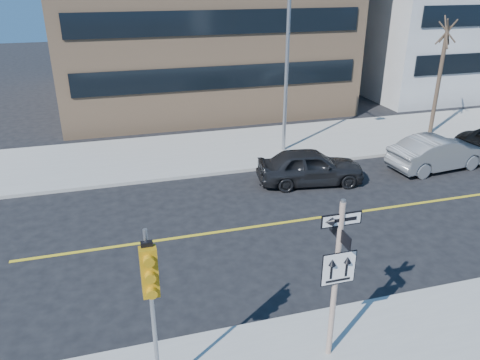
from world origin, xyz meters
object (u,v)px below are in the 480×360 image
object	(u,v)px
parked_car_b	(438,153)
sign_pole	(337,273)
streetlight_a	(289,59)
parked_car_a	(310,167)
street_tree_west	(447,34)
traffic_signal	(151,285)

from	to	relation	value
parked_car_b	sign_pole	bearing A→B (deg)	127.42
streetlight_a	parked_car_a	bearing A→B (deg)	-94.43
street_tree_west	parked_car_b	bearing A→B (deg)	-123.36
sign_pole	street_tree_west	distance (m)	19.22
traffic_signal	parked_car_b	size ratio (longest dim) A/B	0.83
traffic_signal	streetlight_a	world-z (taller)	streetlight_a
street_tree_west	streetlight_a	bearing A→B (deg)	-176.55
traffic_signal	parked_car_a	xyz separation A→B (m)	(7.71, 9.71, -2.25)
parked_car_a	parked_car_b	xyz separation A→B (m)	(6.42, -0.10, 0.01)
parked_car_a	streetlight_a	size ratio (longest dim) A/B	0.57
parked_car_b	street_tree_west	distance (m)	7.04
sign_pole	traffic_signal	bearing A→B (deg)	-177.89
parked_car_b	traffic_signal	bearing A→B (deg)	118.60
traffic_signal	streetlight_a	xyz separation A→B (m)	(8.00, 13.42, 1.73)
parked_car_a	street_tree_west	distance (m)	11.26
sign_pole	streetlight_a	distance (m)	14.05
streetlight_a	sign_pole	bearing A→B (deg)	-106.77
parked_car_a	parked_car_b	size ratio (longest dim) A/B	0.95
parked_car_a	parked_car_b	world-z (taller)	parked_car_b
streetlight_a	street_tree_west	distance (m)	9.05
sign_pole	parked_car_a	world-z (taller)	sign_pole
parked_car_b	street_tree_west	size ratio (longest dim) A/B	0.76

